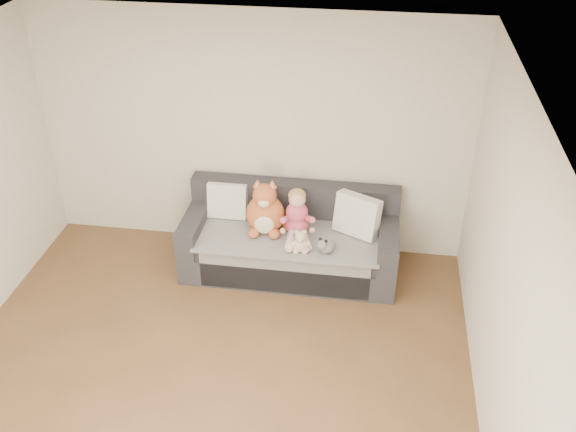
# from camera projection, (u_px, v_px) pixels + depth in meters

# --- Properties ---
(room_shell) EXTENTS (5.00, 5.00, 5.00)m
(room_shell) POSITION_uv_depth(u_px,v_px,m) (198.00, 251.00, 4.85)
(room_shell) COLOR brown
(room_shell) RESTS_ON ground
(sofa) EXTENTS (2.20, 0.94, 0.85)m
(sofa) POSITION_uv_depth(u_px,v_px,m) (291.00, 242.00, 6.70)
(sofa) COLOR #242428
(sofa) RESTS_ON ground
(cushion_left) EXTENTS (0.41, 0.19, 0.39)m
(cushion_left) POSITION_uv_depth(u_px,v_px,m) (228.00, 200.00, 6.73)
(cushion_left) COLOR silver
(cushion_left) RESTS_ON sofa
(cushion_right_back) EXTENTS (0.42, 0.25, 0.37)m
(cushion_right_back) POSITION_uv_depth(u_px,v_px,m) (355.00, 208.00, 6.62)
(cushion_right_back) COLOR silver
(cushion_right_back) RESTS_ON sofa
(cushion_right_front) EXTENTS (0.50, 0.38, 0.43)m
(cushion_right_front) POSITION_uv_depth(u_px,v_px,m) (357.00, 215.00, 6.44)
(cushion_right_front) COLOR silver
(cushion_right_front) RESTS_ON sofa
(toddler) EXTENTS (0.35, 0.51, 0.50)m
(toddler) POSITION_uv_depth(u_px,v_px,m) (297.00, 217.00, 6.42)
(toddler) COLOR #CE4861
(toddler) RESTS_ON sofa
(plush_cat) EXTENTS (0.49, 0.43, 0.61)m
(plush_cat) POSITION_uv_depth(u_px,v_px,m) (265.00, 212.00, 6.48)
(plush_cat) COLOR #AD4C26
(plush_cat) RESTS_ON sofa
(teddy_bear) EXTENTS (0.20, 0.15, 0.25)m
(teddy_bear) POSITION_uv_depth(u_px,v_px,m) (301.00, 243.00, 6.22)
(teddy_bear) COLOR tan
(teddy_bear) RESTS_ON sofa
(plush_cow) EXTENTS (0.16, 0.23, 0.19)m
(plush_cow) POSITION_uv_depth(u_px,v_px,m) (326.00, 245.00, 6.23)
(plush_cow) COLOR white
(plush_cow) RESTS_ON sofa
(sippy_cup) EXTENTS (0.11, 0.07, 0.12)m
(sippy_cup) POSITION_uv_depth(u_px,v_px,m) (296.00, 237.00, 6.37)
(sippy_cup) COLOR #78338B
(sippy_cup) RESTS_ON sofa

